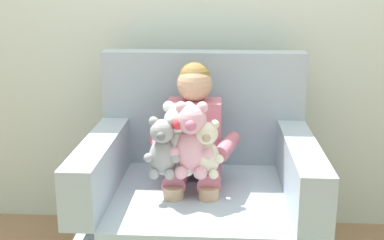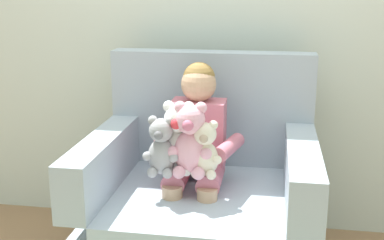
{
  "view_description": "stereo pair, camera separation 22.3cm",
  "coord_description": "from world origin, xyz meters",
  "px_view_note": "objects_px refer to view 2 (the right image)",
  "views": [
    {
      "loc": [
        0.1,
        -2.2,
        1.41
      ],
      "look_at": [
        -0.03,
        -0.05,
        0.82
      ],
      "focal_mm": 46.91,
      "sensor_mm": 36.0,
      "label": 1
    },
    {
      "loc": [
        0.32,
        -2.18,
        1.41
      ],
      "look_at": [
        -0.03,
        -0.05,
        0.82
      ],
      "focal_mm": 46.91,
      "sensor_mm": 36.0,
      "label": 2
    }
  ],
  "objects_px": {
    "plush_grey": "(161,148)",
    "plush_pink": "(190,141)",
    "seated_child": "(196,141)",
    "plush_white": "(179,139)",
    "plush_cream": "(205,150)",
    "armchair": "(202,210)"
  },
  "relations": [
    {
      "from": "plush_grey",
      "to": "plush_cream",
      "type": "height_order",
      "value": "plush_grey"
    },
    {
      "from": "seated_child",
      "to": "plush_white",
      "type": "distance_m",
      "value": 0.16
    },
    {
      "from": "seated_child",
      "to": "plush_grey",
      "type": "height_order",
      "value": "seated_child"
    },
    {
      "from": "seated_child",
      "to": "plush_pink",
      "type": "relative_size",
      "value": 2.44
    },
    {
      "from": "plush_white",
      "to": "plush_pink",
      "type": "bearing_deg",
      "value": -28.06
    },
    {
      "from": "armchair",
      "to": "plush_white",
      "type": "xyz_separation_m",
      "value": [
        -0.09,
        -0.11,
        0.39
      ]
    },
    {
      "from": "plush_grey",
      "to": "plush_white",
      "type": "height_order",
      "value": "plush_white"
    },
    {
      "from": "seated_child",
      "to": "plush_pink",
      "type": "height_order",
      "value": "seated_child"
    },
    {
      "from": "seated_child",
      "to": "plush_white",
      "type": "height_order",
      "value": "seated_child"
    },
    {
      "from": "plush_grey",
      "to": "plush_pink",
      "type": "height_order",
      "value": "plush_pink"
    },
    {
      "from": "plush_pink",
      "to": "seated_child",
      "type": "bearing_deg",
      "value": 70.7
    },
    {
      "from": "armchair",
      "to": "plush_cream",
      "type": "xyz_separation_m",
      "value": [
        0.03,
        -0.15,
        0.36
      ]
    },
    {
      "from": "plush_cream",
      "to": "seated_child",
      "type": "bearing_deg",
      "value": 130.48
    },
    {
      "from": "plush_cream",
      "to": "plush_white",
      "type": "height_order",
      "value": "plush_white"
    },
    {
      "from": "seated_child",
      "to": "plush_grey",
      "type": "xyz_separation_m",
      "value": [
        -0.13,
        -0.2,
        0.02
      ]
    },
    {
      "from": "armchair",
      "to": "seated_child",
      "type": "bearing_deg",
      "value": 136.61
    },
    {
      "from": "armchair",
      "to": "seated_child",
      "type": "xyz_separation_m",
      "value": [
        -0.03,
        0.03,
        0.34
      ]
    },
    {
      "from": "armchair",
      "to": "plush_grey",
      "type": "height_order",
      "value": "armchair"
    },
    {
      "from": "plush_pink",
      "to": "armchair",
      "type": "bearing_deg",
      "value": 57.67
    },
    {
      "from": "armchair",
      "to": "plush_cream",
      "type": "bearing_deg",
      "value": -77.39
    },
    {
      "from": "plush_pink",
      "to": "plush_white",
      "type": "bearing_deg",
      "value": 130.08
    },
    {
      "from": "plush_grey",
      "to": "plush_cream",
      "type": "xyz_separation_m",
      "value": [
        0.19,
        0.02,
        -0.01
      ]
    }
  ]
}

